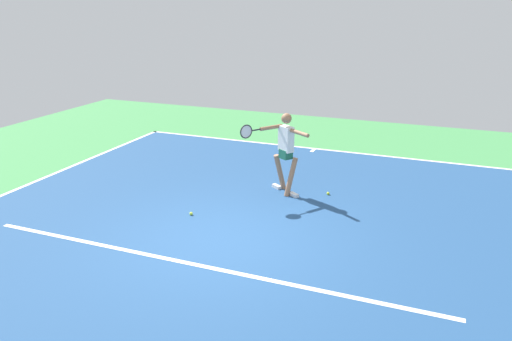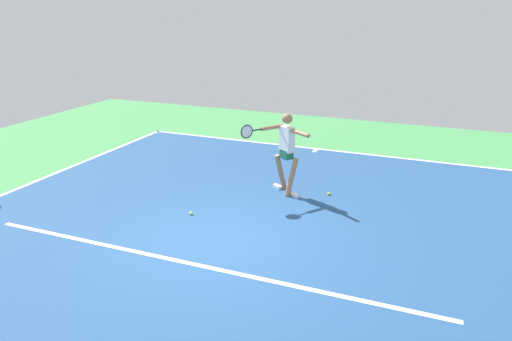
# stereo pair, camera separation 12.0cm
# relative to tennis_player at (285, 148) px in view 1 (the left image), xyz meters

# --- Properties ---
(ground_plane) EXTENTS (20.75, 20.75, 0.00)m
(ground_plane) POSITION_rel_tennis_player_xyz_m (0.30, 2.63, -1.02)
(ground_plane) COLOR #428E4C
(court_surface) EXTENTS (10.74, 12.59, 0.00)m
(court_surface) POSITION_rel_tennis_player_xyz_m (0.30, 2.63, -1.02)
(court_surface) COLOR navy
(court_surface) RESTS_ON ground_plane
(court_line_baseline_near) EXTENTS (10.74, 0.10, 0.01)m
(court_line_baseline_near) POSITION_rel_tennis_player_xyz_m (0.30, -3.61, -1.02)
(court_line_baseline_near) COLOR white
(court_line_baseline_near) RESTS_ON ground_plane
(court_line_service) EXTENTS (8.05, 0.10, 0.01)m
(court_line_service) POSITION_rel_tennis_player_xyz_m (0.30, 3.55, -1.02)
(court_line_service) COLOR white
(court_line_service) RESTS_ON ground_plane
(court_line_centre_mark) EXTENTS (0.10, 0.30, 0.01)m
(court_line_centre_mark) POSITION_rel_tennis_player_xyz_m (0.30, -3.41, -1.02)
(court_line_centre_mark) COLOR white
(court_line_centre_mark) RESTS_ON ground_plane
(tennis_player) EXTENTS (1.35, 1.06, 1.78)m
(tennis_player) POSITION_rel_tennis_player_xyz_m (0.00, 0.00, 0.00)
(tennis_player) COLOR #9E7051
(tennis_player) RESTS_ON ground_plane
(tennis_ball_near_service_line) EXTENTS (0.07, 0.07, 0.07)m
(tennis_ball_near_service_line) POSITION_rel_tennis_player_xyz_m (-0.94, -0.22, -0.99)
(tennis_ball_near_service_line) COLOR #CCE033
(tennis_ball_near_service_line) RESTS_ON ground_plane
(tennis_ball_far_corner) EXTENTS (0.07, 0.07, 0.07)m
(tennis_ball_far_corner) POSITION_rel_tennis_player_xyz_m (1.30, 1.85, -0.99)
(tennis_ball_far_corner) COLOR #C6E53D
(tennis_ball_far_corner) RESTS_ON ground_plane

